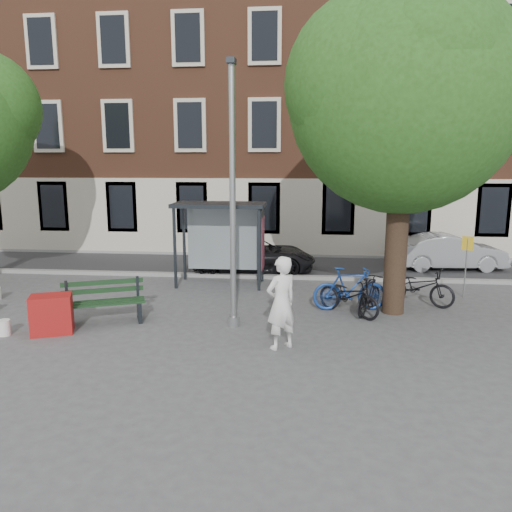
{
  "coord_description": "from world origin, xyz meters",
  "views": [
    {
      "loc": [
        1.65,
        -11.36,
        3.92
      ],
      "look_at": [
        0.37,
        1.7,
        1.4
      ],
      "focal_mm": 35.0,
      "sensor_mm": 36.0,
      "label": 1
    }
  ],
  "objects_px": {
    "bike_a": "(418,286)",
    "bike_b": "(350,289)",
    "bench": "(104,304)",
    "red_stand": "(52,314)",
    "bike_d": "(369,295)",
    "notice_sign": "(467,254)",
    "bike_c": "(349,296)",
    "car_silver": "(449,252)",
    "car_dark": "(254,255)",
    "bus_shelter": "(232,225)",
    "painter": "(281,303)",
    "lamppost": "(233,211)"
  },
  "relations": [
    {
      "from": "bike_b",
      "to": "bike_d",
      "type": "relative_size",
      "value": 1.18
    },
    {
      "from": "bench",
      "to": "bike_b",
      "type": "distance_m",
      "value": 6.29
    },
    {
      "from": "bus_shelter",
      "to": "red_stand",
      "type": "distance_m",
      "value": 6.27
    },
    {
      "from": "bike_b",
      "to": "notice_sign",
      "type": "relative_size",
      "value": 1.09
    },
    {
      "from": "bench",
      "to": "car_dark",
      "type": "relative_size",
      "value": 0.47
    },
    {
      "from": "bus_shelter",
      "to": "red_stand",
      "type": "relative_size",
      "value": 3.17
    },
    {
      "from": "lamppost",
      "to": "red_stand",
      "type": "bearing_deg",
      "value": -167.62
    },
    {
      "from": "lamppost",
      "to": "car_silver",
      "type": "xyz_separation_m",
      "value": [
        6.93,
        7.11,
        -2.14
      ]
    },
    {
      "from": "car_silver",
      "to": "red_stand",
      "type": "xyz_separation_m",
      "value": [
        -11.02,
        -8.01,
        -0.2
      ]
    },
    {
      "from": "bench",
      "to": "car_silver",
      "type": "bearing_deg",
      "value": 12.84
    },
    {
      "from": "lamppost",
      "to": "bike_a",
      "type": "bearing_deg",
      "value": 25.63
    },
    {
      "from": "painter",
      "to": "bus_shelter",
      "type": "bearing_deg",
      "value": -109.87
    },
    {
      "from": "lamppost",
      "to": "notice_sign",
      "type": "relative_size",
      "value": 3.42
    },
    {
      "from": "bike_a",
      "to": "bike_b",
      "type": "distance_m",
      "value": 2.06
    },
    {
      "from": "bike_c",
      "to": "car_dark",
      "type": "distance_m",
      "value": 5.64
    },
    {
      "from": "lamppost",
      "to": "red_stand",
      "type": "distance_m",
      "value": 4.79
    },
    {
      "from": "bus_shelter",
      "to": "car_dark",
      "type": "bearing_deg",
      "value": 76.02
    },
    {
      "from": "lamppost",
      "to": "bus_shelter",
      "type": "xyz_separation_m",
      "value": [
        -0.61,
        4.11,
        -0.87
      ]
    },
    {
      "from": "bike_b",
      "to": "car_dark",
      "type": "relative_size",
      "value": 0.45
    },
    {
      "from": "car_dark",
      "to": "car_silver",
      "type": "xyz_separation_m",
      "value": [
        7.07,
        1.11,
        0.04
      ]
    },
    {
      "from": "bus_shelter",
      "to": "bike_d",
      "type": "distance_m",
      "value": 5.03
    },
    {
      "from": "painter",
      "to": "bike_a",
      "type": "bearing_deg",
      "value": -173.14
    },
    {
      "from": "car_silver",
      "to": "red_stand",
      "type": "relative_size",
      "value": 4.35
    },
    {
      "from": "bench",
      "to": "car_silver",
      "type": "height_order",
      "value": "car_silver"
    },
    {
      "from": "bench",
      "to": "red_stand",
      "type": "distance_m",
      "value": 1.23
    },
    {
      "from": "lamppost",
      "to": "painter",
      "type": "height_order",
      "value": "lamppost"
    },
    {
      "from": "bike_c",
      "to": "bike_d",
      "type": "height_order",
      "value": "bike_c"
    },
    {
      "from": "bike_a",
      "to": "notice_sign",
      "type": "relative_size",
      "value": 1.1
    },
    {
      "from": "car_dark",
      "to": "car_silver",
      "type": "bearing_deg",
      "value": -84.24
    },
    {
      "from": "lamppost",
      "to": "bike_c",
      "type": "distance_m",
      "value": 3.82
    },
    {
      "from": "bike_c",
      "to": "notice_sign",
      "type": "distance_m",
      "value": 4.11
    },
    {
      "from": "bike_c",
      "to": "car_dark",
      "type": "bearing_deg",
      "value": 74.4
    },
    {
      "from": "painter",
      "to": "car_silver",
      "type": "height_order",
      "value": "painter"
    },
    {
      "from": "bike_a",
      "to": "red_stand",
      "type": "xyz_separation_m",
      "value": [
        -8.89,
        -3.2,
        -0.07
      ]
    },
    {
      "from": "bench",
      "to": "car_silver",
      "type": "relative_size",
      "value": 0.52
    },
    {
      "from": "bike_b",
      "to": "car_silver",
      "type": "distance_m",
      "value": 6.86
    },
    {
      "from": "bike_b",
      "to": "car_silver",
      "type": "relative_size",
      "value": 0.5
    },
    {
      "from": "lamppost",
      "to": "red_stand",
      "type": "relative_size",
      "value": 6.79
    },
    {
      "from": "car_dark",
      "to": "red_stand",
      "type": "height_order",
      "value": "car_dark"
    },
    {
      "from": "bench",
      "to": "car_silver",
      "type": "xyz_separation_m",
      "value": [
        10.13,
        7.16,
        0.18
      ]
    },
    {
      "from": "lamppost",
      "to": "car_dark",
      "type": "height_order",
      "value": "lamppost"
    },
    {
      "from": "painter",
      "to": "notice_sign",
      "type": "height_order",
      "value": "painter"
    },
    {
      "from": "bus_shelter",
      "to": "bike_a",
      "type": "xyz_separation_m",
      "value": [
        5.41,
        -1.8,
        -1.4
      ]
    },
    {
      "from": "car_dark",
      "to": "red_stand",
      "type": "distance_m",
      "value": 7.95
    },
    {
      "from": "bike_d",
      "to": "red_stand",
      "type": "bearing_deg",
      "value": 42.72
    },
    {
      "from": "bench",
      "to": "red_stand",
      "type": "relative_size",
      "value": 2.27
    },
    {
      "from": "painter",
      "to": "notice_sign",
      "type": "distance_m",
      "value": 6.85
    },
    {
      "from": "red_stand",
      "to": "notice_sign",
      "type": "relative_size",
      "value": 0.5
    },
    {
      "from": "notice_sign",
      "to": "bike_c",
      "type": "bearing_deg",
      "value": -126.81
    },
    {
      "from": "bus_shelter",
      "to": "bike_b",
      "type": "distance_m",
      "value": 4.51
    }
  ]
}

